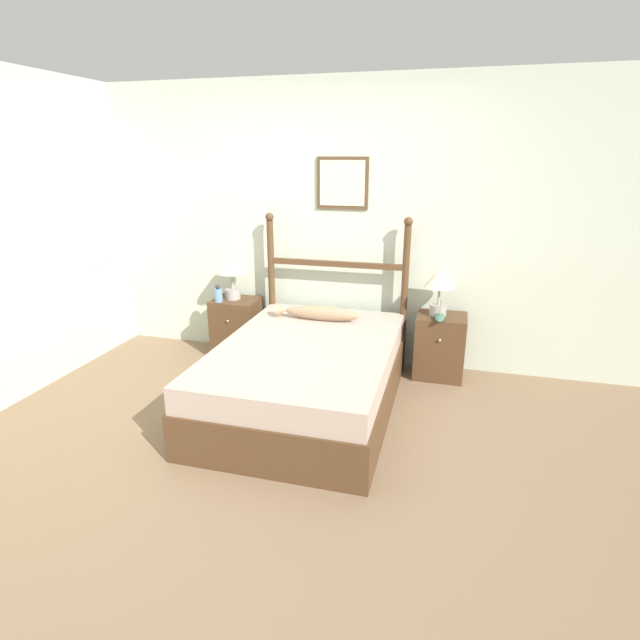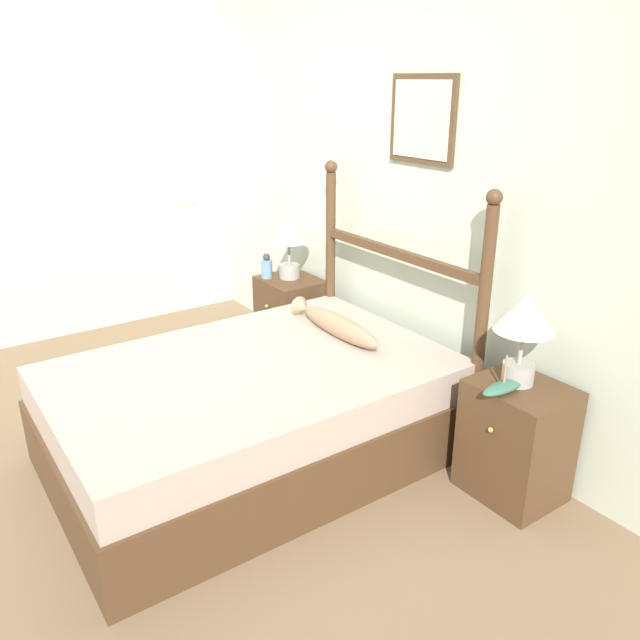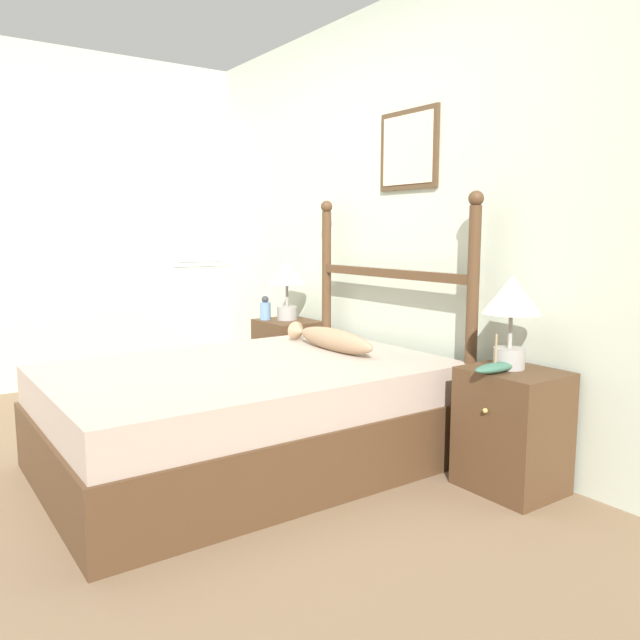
{
  "view_description": "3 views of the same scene",
  "coord_description": "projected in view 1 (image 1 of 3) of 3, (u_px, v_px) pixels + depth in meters",
  "views": [
    {
      "loc": [
        1.21,
        -2.77,
        1.91
      ],
      "look_at": [
        0.21,
        0.92,
        0.63
      ],
      "focal_mm": 28.0,
      "sensor_mm": 36.0,
      "label": 1
    },
    {
      "loc": [
        2.69,
        -0.7,
        1.87
      ],
      "look_at": [
        0.28,
        0.99,
        0.72
      ],
      "focal_mm": 35.0,
      "sensor_mm": 36.0,
      "label": 2
    },
    {
      "loc": [
        2.93,
        -0.84,
        1.2
      ],
      "look_at": [
        0.24,
        1.05,
        0.73
      ],
      "focal_mm": 35.0,
      "sensor_mm": 36.0,
      "label": 3
    }
  ],
  "objects": [
    {
      "name": "table_lamp_right",
      "position": [
        440.0,
        281.0,
        4.26
      ],
      "size": [
        0.27,
        0.27,
        0.43
      ],
      "color": "gray",
      "rests_on": "nightstand_right"
    },
    {
      "name": "wall_back",
      "position": [
        321.0,
        225.0,
        4.62
      ],
      "size": [
        6.4,
        0.08,
        2.55
      ],
      "color": "beige",
      "rests_on": "ground_plane"
    },
    {
      "name": "table_lamp_left",
      "position": [
        232.0,
        268.0,
        4.75
      ],
      "size": [
        0.27,
        0.27,
        0.43
      ],
      "color": "gray",
      "rests_on": "nightstand_left"
    },
    {
      "name": "headboard",
      "position": [
        336.0,
        284.0,
        4.6
      ],
      "size": [
        1.34,
        0.08,
        1.4
      ],
      "color": "#4C331E",
      "rests_on": "ground_plane"
    },
    {
      "name": "bed",
      "position": [
        307.0,
        376.0,
        3.89
      ],
      "size": [
        1.33,
        1.96,
        0.53
      ],
      "color": "#4C331E",
      "rests_on": "ground_plane"
    },
    {
      "name": "nightstand_right",
      "position": [
        440.0,
        346.0,
        4.43
      ],
      "size": [
        0.43,
        0.39,
        0.57
      ],
      "color": "#4C331E",
      "rests_on": "ground_plane"
    },
    {
      "name": "bottle",
      "position": [
        218.0,
        294.0,
        4.73
      ],
      "size": [
        0.08,
        0.08,
        0.17
      ],
      "color": "#668CB2",
      "rests_on": "nightstand_left"
    },
    {
      "name": "fish_pillow",
      "position": [
        317.0,
        313.0,
        4.34
      ],
      "size": [
        0.74,
        0.11,
        0.13
      ],
      "color": "#997A5B",
      "rests_on": "bed"
    },
    {
      "name": "model_boat",
      "position": [
        440.0,
        317.0,
        4.23
      ],
      "size": [
        0.08,
        0.25,
        0.17
      ],
      "color": "#386651",
      "rests_on": "nightstand_right"
    },
    {
      "name": "ground_plane",
      "position": [
        256.0,
        444.0,
        3.45
      ],
      "size": [
        16.0,
        16.0,
        0.0
      ],
      "primitive_type": "plane",
      "color": "#7A6047"
    },
    {
      "name": "nightstand_left",
      "position": [
        237.0,
        327.0,
        4.91
      ],
      "size": [
        0.43,
        0.39,
        0.57
      ],
      "color": "#4C331E",
      "rests_on": "ground_plane"
    }
  ]
}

